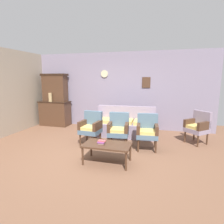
# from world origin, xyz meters

# --- Properties ---
(ground_plane) EXTENTS (7.68, 7.68, 0.00)m
(ground_plane) POSITION_xyz_m (0.00, 0.00, 0.00)
(ground_plane) COLOR brown
(wall_back_with_decor) EXTENTS (6.40, 0.09, 2.70)m
(wall_back_with_decor) POSITION_xyz_m (0.00, 2.63, 1.35)
(wall_back_with_decor) COLOR gray
(wall_back_with_decor) RESTS_ON ground
(side_cabinet) EXTENTS (1.16, 0.55, 0.93)m
(side_cabinet) POSITION_xyz_m (-2.50, 2.25, 0.47)
(side_cabinet) COLOR #472D1E
(side_cabinet) RESTS_ON ground
(cabinet_upper_hutch) EXTENTS (0.99, 0.38, 1.03)m
(cabinet_upper_hutch) POSITION_xyz_m (-2.50, 2.33, 1.45)
(cabinet_upper_hutch) COLOR #472D1E
(cabinet_upper_hutch) RESTS_ON side_cabinet
(vase_on_cabinet) EXTENTS (0.13, 0.13, 0.33)m
(vase_on_cabinet) POSITION_xyz_m (-2.55, 2.08, 1.09)
(vase_on_cabinet) COLOR tan
(vase_on_cabinet) RESTS_ON side_cabinet
(floral_couch) EXTENTS (1.91, 0.87, 0.90)m
(floral_couch) POSITION_xyz_m (0.36, 1.69, 0.33)
(floral_couch) COLOR gray
(floral_couch) RESTS_ON ground
(armchair_by_doorway) EXTENTS (0.56, 0.53, 0.90)m
(armchair_by_doorway) POSITION_xyz_m (-0.38, 0.64, 0.50)
(armchair_by_doorway) COLOR slate
(armchair_by_doorway) RESTS_ON ground
(armchair_near_couch_end) EXTENTS (0.57, 0.54, 0.90)m
(armchair_near_couch_end) POSITION_xyz_m (0.39, 0.64, 0.50)
(armchair_near_couch_end) COLOR slate
(armchair_near_couch_end) RESTS_ON ground
(armchair_near_cabinet) EXTENTS (0.56, 0.54, 0.90)m
(armchair_near_cabinet) POSITION_xyz_m (1.14, 0.66, 0.50)
(armchair_near_cabinet) COLOR slate
(armchair_near_cabinet) RESTS_ON ground
(wingback_chair_by_fireplace) EXTENTS (0.71, 0.71, 0.90)m
(wingback_chair_by_fireplace) POSITION_xyz_m (2.45, 1.48, 0.50)
(wingback_chair_by_fireplace) COLOR gray
(wingback_chair_by_fireplace) RESTS_ON ground
(coffee_table) EXTENTS (1.00, 0.56, 0.42)m
(coffee_table) POSITION_xyz_m (0.39, -0.36, 0.38)
(coffee_table) COLOR #472D1E
(coffee_table) RESTS_ON ground
(book_stack_on_table) EXTENTS (0.16, 0.12, 0.07)m
(book_stack_on_table) POSITION_xyz_m (0.27, -0.38, 0.46)
(book_stack_on_table) COLOR #BB9A99
(book_stack_on_table) RESTS_ON coffee_table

